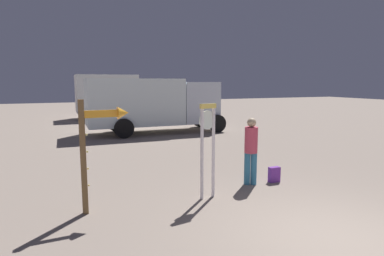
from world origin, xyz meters
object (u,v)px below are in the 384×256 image
(backpack, at_px, (274,175))
(box_truck_far, at_px, (117,95))
(standing_clock, at_px, (208,141))
(person_near_clock, at_px, (251,148))
(arrow_sign, at_px, (99,137))
(box_truck_near, at_px, (152,102))

(backpack, height_order, box_truck_far, box_truck_far)
(backpack, distance_m, box_truck_far, 16.92)
(standing_clock, bearing_deg, person_near_clock, 17.65)
(arrow_sign, bearing_deg, person_near_clock, 5.07)
(standing_clock, height_order, person_near_clock, standing_clock)
(standing_clock, xyz_separation_m, box_truck_near, (1.45, 9.57, 0.26))
(backpack, relative_size, box_truck_near, 0.06)
(arrow_sign, xyz_separation_m, person_near_clock, (3.66, 0.32, -0.56))
(standing_clock, distance_m, arrow_sign, 2.27)
(standing_clock, distance_m, box_truck_far, 17.24)
(arrow_sign, height_order, backpack, arrow_sign)
(arrow_sign, xyz_separation_m, box_truck_near, (3.71, 9.45, 0.03))
(box_truck_far, bearing_deg, person_near_clock, -88.57)
(standing_clock, height_order, box_truck_near, box_truck_near)
(person_near_clock, height_order, box_truck_near, box_truck_near)
(box_truck_far, bearing_deg, standing_clock, -93.25)
(arrow_sign, relative_size, backpack, 5.69)
(person_near_clock, xyz_separation_m, box_truck_near, (0.05, 9.12, 0.59))
(standing_clock, distance_m, person_near_clock, 1.50)
(box_truck_near, bearing_deg, arrow_sign, -111.43)
(arrow_sign, distance_m, box_truck_far, 17.40)
(backpack, relative_size, box_truck_far, 0.06)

